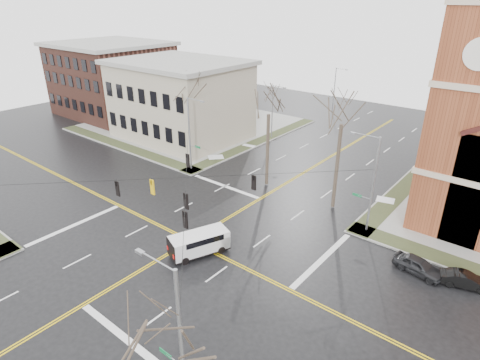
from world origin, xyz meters
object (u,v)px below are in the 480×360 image
Objects in this scene: signal_pole_se at (178,340)px; streetlight_north_b at (335,88)px; parked_car_b at (465,280)px; tree_nw_near at (269,109)px; tree_ne at (342,118)px; streetlight_north_a at (273,110)px; signal_pole_ne at (371,182)px; tree_nw_far at (193,94)px; cargo_van at (201,241)px; parked_car_a at (419,266)px; signal_pole_nw at (190,132)px.

signal_pole_se is 1.12× the size of streetlight_north_b.
parked_car_b is 23.98m from tree_nw_near.
tree_ne is (17.61, -34.37, 4.99)m from streetlight_north_b.
parked_car_b is at bearing -51.74° from streetlight_north_b.
tree_ne reaches higher than streetlight_north_a.
tree_nw_far is at bearing 173.69° from signal_pole_ne.
cargo_van is 1.38× the size of parked_car_a.
signal_pole_ne is 2.53× the size of parked_car_b.
signal_pole_nw reaches higher than cargo_van.
signal_pole_se is 0.73× the size of tree_nw_near.
signal_pole_se is 0.74× the size of tree_nw_far.
tree_nw_near reaches higher than parked_car_b.
streetlight_north_a is at bearing -90.00° from streetlight_north_b.
tree_nw_far is at bearing 125.93° from signal_pole_nw.
parked_car_a is 14.57m from tree_ne.
parked_car_b is (9.08, -2.87, -4.36)m from signal_pole_ne.
streetlight_north_a is (-21.97, 39.50, -0.48)m from signal_pole_se.
cargo_van is at bearing -66.03° from streetlight_north_a.
signal_pole_nw is 0.69× the size of tree_ne.
signal_pole_se is at bearing -63.08° from tree_nw_near.
cargo_van is 0.41× the size of tree_ne.
tree_ne is (-10.21, 5.53, 8.80)m from parked_car_a.
signal_pole_se is 63.43m from streetlight_north_b.
cargo_van is at bearing -42.17° from signal_pole_nw.
parked_car_a is at bearing -55.11° from streetlight_north_b.
tree_nw_near is at bearing 170.03° from signal_pole_ne.
tree_nw_near is at bearing 82.56° from parked_car_a.
tree_nw_near is (9.15, -14.25, 4.43)m from streetlight_north_a.
signal_pole_se is at bearing -45.45° from signal_pole_nw.
signal_pole_se is 45.20m from streetlight_north_a.
cargo_van is (12.74, -48.64, -3.34)m from streetlight_north_b.
cargo_van is 20.53m from parked_car_b.
streetlight_north_a is 23.27m from tree_ne.
signal_pole_nw and signal_pole_se have the same top height.
signal_pole_nw is 18.95m from tree_ne.
tree_ne reaches higher than signal_pole_ne.
streetlight_north_b is 50.39m from cargo_van.
signal_pole_se is at bearing 137.98° from parked_car_b.
signal_pole_nw is 1.00× the size of signal_pole_se.
streetlight_north_a reaches higher than cargo_van.
signal_pole_ne is 0.73× the size of tree_nw_near.
signal_pole_nw is at bearing 134.55° from signal_pole_se.
tree_nw_near is 8.48m from tree_ne.
tree_nw_far is (-2.64, -13.78, 4.28)m from streetlight_north_a.
signal_pole_ne is 6.63m from tree_ne.
parked_car_b is at bearing -9.43° from tree_nw_far.
parked_car_b is 0.27× the size of tree_ne.
signal_pole_ne is 1.00× the size of signal_pole_se.
tree_ne is (18.28, 2.13, 4.51)m from signal_pole_nw.
streetlight_north_b is (0.00, 20.00, 0.00)m from streetlight_north_a.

